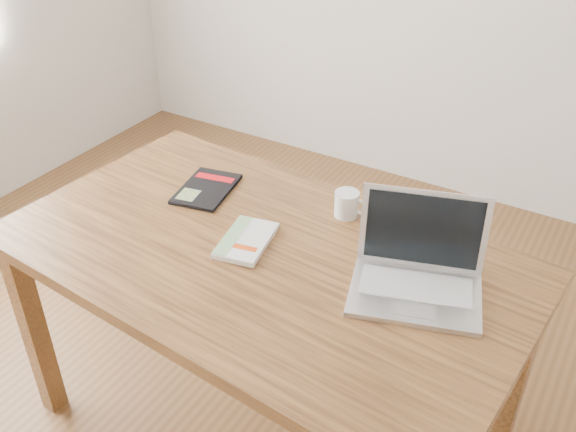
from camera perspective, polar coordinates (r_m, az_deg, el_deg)
The scene contains 6 objects.
room at distance 1.44m, azimuth -9.49°, elevation 14.55°, with size 4.04×4.04×2.70m.
desk at distance 1.84m, azimuth -2.31°, elevation -5.39°, with size 1.53×0.96×0.75m.
white_guidebook at distance 1.81m, azimuth -3.74°, elevation -2.18°, with size 0.16×0.23×0.02m.
black_guidebook at distance 2.07m, azimuth -7.27°, elevation 2.41°, with size 0.20×0.26×0.01m.
laptop at distance 1.67m, azimuth 11.47°, elevation -4.79°, with size 0.39×0.35×0.23m.
coffee_mug at distance 1.92m, azimuth 5.31°, elevation 1.10°, with size 0.11×0.07×0.08m.
Camera 1 is at (0.82, -1.04, 1.81)m, focal length 40.00 mm.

